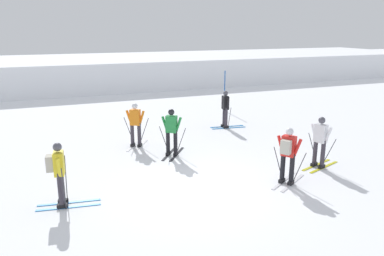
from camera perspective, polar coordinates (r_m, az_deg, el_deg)
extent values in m
plane|color=white|center=(10.96, 0.57, -9.15)|extent=(120.00, 120.00, 0.00)
cube|color=white|center=(29.49, -14.26, 7.83)|extent=(80.00, 6.55, 2.09)
cube|color=gold|center=(13.41, 18.20, -5.29)|extent=(1.54, 0.62, 0.02)
cube|color=gold|center=(13.28, 19.23, -5.58)|extent=(1.54, 0.62, 0.02)
cube|color=black|center=(13.27, 17.88, -5.21)|extent=(0.29, 0.20, 0.10)
cube|color=black|center=(13.14, 18.93, -5.50)|extent=(0.29, 0.20, 0.10)
cylinder|color=#38333D|center=(13.11, 18.05, -3.25)|extent=(0.14, 0.14, 0.85)
cylinder|color=#38333D|center=(12.98, 19.10, -3.53)|extent=(0.14, 0.14, 0.85)
cube|color=white|center=(12.87, 18.80, -0.75)|extent=(0.35, 0.44, 0.60)
cylinder|color=white|center=(13.01, 17.90, -0.56)|extent=(0.17, 0.27, 0.55)
cylinder|color=white|center=(12.78, 19.80, -1.01)|extent=(0.17, 0.27, 0.55)
sphere|color=#4C4C56|center=(12.77, 18.96, 1.11)|extent=(0.22, 0.22, 0.22)
cylinder|color=#38383D|center=(13.27, 17.77, -3.09)|extent=(0.17, 0.43, 1.07)
cylinder|color=#38383D|center=(13.01, 19.84, -3.63)|extent=(0.17, 0.43, 1.07)
cube|color=black|center=(13.87, -3.41, -3.85)|extent=(1.01, 1.35, 0.02)
cube|color=black|center=(13.79, -2.30, -3.95)|extent=(1.01, 1.35, 0.02)
cube|color=black|center=(13.72, -3.61, -3.81)|extent=(0.25, 0.28, 0.10)
cube|color=black|center=(13.64, -2.48, -3.91)|extent=(0.25, 0.28, 0.10)
cylinder|color=black|center=(13.57, -3.64, -1.91)|extent=(0.14, 0.14, 0.85)
cylinder|color=black|center=(13.49, -2.51, -2.00)|extent=(0.14, 0.14, 0.85)
cube|color=#23843D|center=(13.36, -3.11, 0.61)|extent=(0.45, 0.42, 0.60)
cylinder|color=#23843D|center=(13.46, -4.10, 0.64)|extent=(0.26, 0.22, 0.55)
cylinder|color=#23843D|center=(13.32, -2.06, 0.51)|extent=(0.26, 0.22, 0.55)
sphere|color=black|center=(13.26, -3.14, 2.41)|extent=(0.22, 0.22, 0.22)
cylinder|color=#38383D|center=(13.72, -4.18, -1.88)|extent=(0.33, 0.25, 1.03)
cylinder|color=#38383D|center=(13.55, -1.70, -2.06)|extent=(0.33, 0.25, 1.03)
cube|color=#237AC6|center=(17.65, 5.27, 0.23)|extent=(1.60, 0.30, 0.02)
cube|color=#237AC6|center=(17.39, 5.57, 0.01)|extent=(1.60, 0.30, 0.02)
cube|color=black|center=(17.59, 4.81, 0.39)|extent=(0.27, 0.15, 0.10)
cube|color=black|center=(17.33, 5.11, 0.17)|extent=(0.27, 0.15, 0.10)
cylinder|color=#38333D|center=(17.47, 4.85, 1.90)|extent=(0.14, 0.14, 0.85)
cylinder|color=#38333D|center=(17.22, 5.15, 1.70)|extent=(0.14, 0.14, 0.85)
cube|color=black|center=(17.21, 5.04, 3.83)|extent=(0.29, 0.41, 0.60)
cylinder|color=black|center=(17.45, 4.84, 3.94)|extent=(0.12, 0.27, 0.55)
cylinder|color=black|center=(16.99, 5.38, 3.63)|extent=(0.12, 0.27, 0.55)
sphere|color=#4C4C56|center=(17.14, 5.08, 5.24)|extent=(0.22, 0.22, 0.22)
cylinder|color=#38383D|center=(17.67, 4.97, 1.96)|extent=(0.07, 0.37, 1.05)
cylinder|color=#38383D|center=(17.09, 5.66, 1.50)|extent=(0.07, 0.37, 1.05)
cube|color=#237AC6|center=(10.65, -17.98, -10.62)|extent=(1.60, 0.31, 0.02)
cube|color=#237AC6|center=(10.40, -18.08, -11.28)|extent=(1.60, 0.31, 0.02)
cube|color=black|center=(10.64, -18.82, -10.37)|extent=(0.27, 0.15, 0.10)
cube|color=black|center=(10.39, -18.94, -11.01)|extent=(0.27, 0.15, 0.10)
cylinder|color=#38333D|center=(10.46, -19.04, -8.01)|extent=(0.14, 0.14, 0.85)
cylinder|color=#38333D|center=(10.20, -19.17, -8.61)|extent=(0.14, 0.14, 0.85)
cube|color=yellow|center=(10.11, -19.40, -5.04)|extent=(0.29, 0.41, 0.60)
cylinder|color=yellow|center=(10.34, -19.16, -4.64)|extent=(0.12, 0.27, 0.55)
cylinder|color=yellow|center=(9.87, -19.41, -5.59)|extent=(0.12, 0.27, 0.55)
sphere|color=#4C4C56|center=(9.97, -19.62, -2.71)|extent=(0.22, 0.22, 0.22)
cylinder|color=#38383D|center=(10.61, -18.43, -7.28)|extent=(0.07, 0.31, 1.21)
cylinder|color=#38383D|center=(9.98, -18.72, -8.75)|extent=(0.07, 0.31, 1.21)
cube|color=#B7B2A3|center=(10.13, -20.60, -4.99)|extent=(0.22, 0.30, 0.40)
cube|color=silver|center=(11.81, 13.63, -7.71)|extent=(1.40, 0.93, 0.02)
cube|color=silver|center=(11.72, 14.90, -7.99)|extent=(1.40, 0.93, 0.02)
cube|color=black|center=(11.66, 13.36, -7.68)|extent=(0.28, 0.24, 0.10)
cube|color=black|center=(11.57, 14.65, -7.96)|extent=(0.28, 0.24, 0.10)
cylinder|color=black|center=(11.49, 13.50, -5.50)|extent=(0.14, 0.14, 0.85)
cylinder|color=black|center=(11.39, 14.80, -5.76)|extent=(0.14, 0.14, 0.85)
cube|color=red|center=(11.24, 14.35, -2.64)|extent=(0.41, 0.45, 0.60)
cylinder|color=red|center=(11.35, 13.22, -2.46)|extent=(0.21, 0.26, 0.55)
cylinder|color=red|center=(11.18, 15.57, -2.89)|extent=(0.21, 0.26, 0.55)
sphere|color=silver|center=(11.12, 14.49, -0.53)|extent=(0.22, 0.22, 0.22)
cylinder|color=#38383D|center=(11.65, 12.89, -5.33)|extent=(0.22, 0.33, 1.04)
cylinder|color=#38383D|center=(11.44, 15.80, -5.91)|extent=(0.22, 0.33, 1.04)
cube|color=#B7B2A3|center=(11.05, 13.95, -2.81)|extent=(0.30, 0.33, 0.40)
cube|color=silver|center=(14.99, -8.71, -2.55)|extent=(0.92, 1.40, 0.02)
cube|color=silver|center=(14.91, -7.69, -2.62)|extent=(0.92, 1.40, 0.02)
cube|color=black|center=(14.84, -8.91, -2.50)|extent=(0.24, 0.28, 0.10)
cube|color=black|center=(14.75, -7.88, -2.57)|extent=(0.24, 0.28, 0.10)
cylinder|color=#38333D|center=(14.71, -8.98, -0.74)|extent=(0.14, 0.14, 0.85)
cylinder|color=#38333D|center=(14.62, -7.94, -0.79)|extent=(0.14, 0.14, 0.85)
cube|color=orange|center=(14.51, -8.56, 1.61)|extent=(0.45, 0.40, 0.60)
cylinder|color=orange|center=(14.61, -9.46, 1.62)|extent=(0.26, 0.21, 0.55)
cylinder|color=orange|center=(14.45, -7.59, 1.54)|extent=(0.26, 0.21, 0.55)
sphere|color=silver|center=(14.41, -8.62, 3.27)|extent=(0.22, 0.22, 0.22)
cylinder|color=#38383D|center=(14.84, -9.39, -0.53)|extent=(0.38, 0.25, 1.14)
cylinder|color=#38383D|center=(14.66, -7.28, -0.64)|extent=(0.38, 0.25, 1.14)
cylinder|color=#1E56AD|center=(20.76, 4.93, 5.56)|extent=(0.05, 0.05, 2.21)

